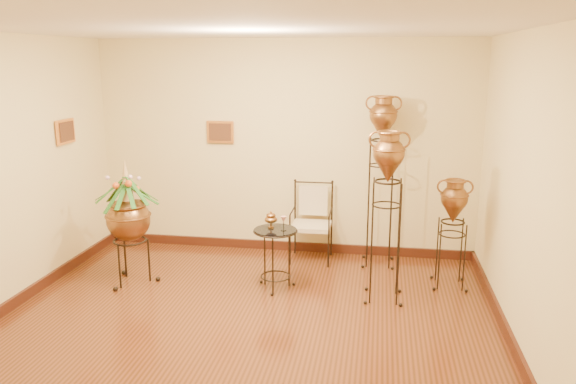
% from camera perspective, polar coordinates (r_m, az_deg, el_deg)
% --- Properties ---
extents(ground, '(5.00, 5.00, 0.00)m').
position_cam_1_polar(ground, '(5.47, -4.97, -14.37)').
color(ground, brown).
rests_on(ground, ground).
extents(room_shell, '(5.02, 5.02, 2.81)m').
position_cam_1_polar(room_shell, '(4.92, -5.42, 3.84)').
color(room_shell, beige).
rests_on(room_shell, ground).
extents(amphora_tall, '(0.43, 0.43, 2.14)m').
position_cam_1_polar(amphora_tall, '(6.99, 9.40, 1.23)').
color(amphora_tall, black).
rests_on(amphora_tall, ground).
extents(amphora_mid, '(0.52, 0.52, 1.86)m').
position_cam_1_polar(amphora_mid, '(5.99, 9.95, -2.37)').
color(amphora_mid, black).
rests_on(amphora_mid, ground).
extents(amphora_short, '(0.44, 0.44, 1.27)m').
position_cam_1_polar(amphora_short, '(6.60, 16.32, -4.00)').
color(amphora_short, black).
rests_on(amphora_short, ground).
extents(planter_urn, '(1.04, 1.04, 1.47)m').
position_cam_1_polar(planter_urn, '(6.64, -15.94, -2.18)').
color(planter_urn, black).
rests_on(planter_urn, ground).
extents(armchair, '(0.56, 0.53, 1.00)m').
position_cam_1_polar(armchair, '(7.18, 2.39, -3.15)').
color(armchair, black).
rests_on(armchair, ground).
extents(side_table, '(0.61, 0.61, 0.88)m').
position_cam_1_polar(side_table, '(6.35, -1.28, -6.69)').
color(side_table, black).
rests_on(side_table, ground).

